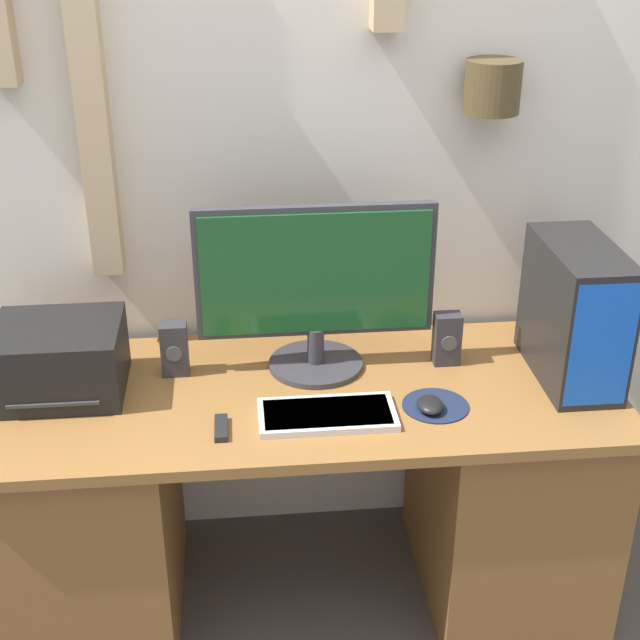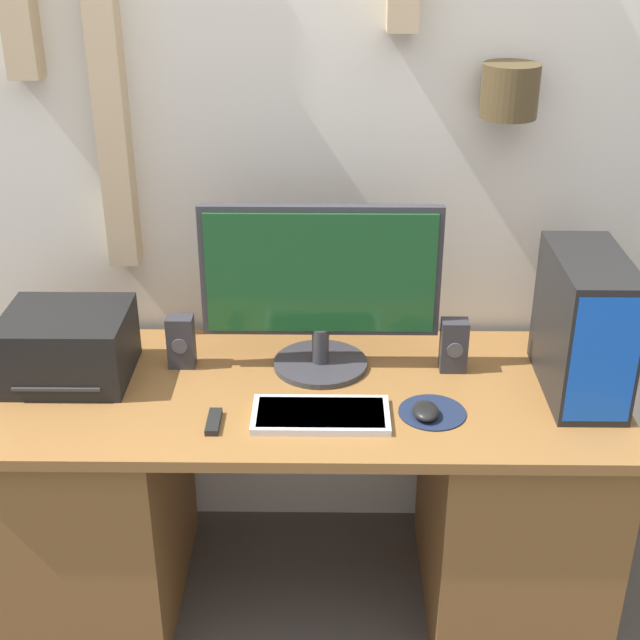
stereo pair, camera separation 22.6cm
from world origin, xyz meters
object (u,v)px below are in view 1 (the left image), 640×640
Objects in this scene: keyboard at (327,414)px; computer_tower at (575,313)px; speaker_right at (447,339)px; mouse at (430,405)px; printer at (60,359)px; monitor at (315,283)px; remote_control at (221,428)px; speaker_left at (174,349)px.

computer_tower is (0.67, 0.15, 0.18)m from keyboard.
speaker_right is at bearing 35.01° from keyboard.
printer is at bearing 168.12° from mouse.
keyboard is at bearing -89.23° from monitor.
remote_control is at bearing -172.95° from keyboard.
mouse is at bearing -160.31° from computer_tower.
remote_control is at bearing -168.83° from computer_tower.
speaker_left is (-0.38, -0.00, -0.18)m from monitor.
speaker_right is (0.36, 0.25, 0.06)m from keyboard.
computer_tower is 0.97m from remote_control.
printer is at bearing 163.32° from keyboard.
monitor is at bearing 5.44° from printer.
printer reaches higher than mouse.
speaker_right is 0.69m from remote_control.
speaker_right is (0.36, -0.02, -0.18)m from monitor.
printer reaches higher than speaker_right.
monitor is 4.27× the size of speaker_right.
mouse is 0.96m from printer.
speaker_left is at bearing 145.51° from keyboard.
speaker_left is at bearing 178.93° from speaker_right.
monitor is 0.46m from remote_control.
remote_control is (-0.94, -0.18, -0.18)m from computer_tower.
monitor reaches higher than remote_control.
speaker_left is at bearing 112.26° from remote_control.
keyboard is 0.47m from speaker_left.
monitor is 7.12× the size of mouse.
keyboard is 3.22× the size of remote_control.
monitor is 0.40m from speaker_right.
speaker_left reaches higher than mouse.
mouse is (0.27, -0.26, -0.23)m from monitor.
mouse is 0.60× the size of speaker_left.
monitor is 4.27× the size of speaker_left.
monitor reaches higher than keyboard.
speaker_right is 1.40× the size of remote_control.
computer_tower is 2.57× the size of speaker_left.
mouse is 0.27m from speaker_right.
printer is at bearing 177.84° from computer_tower.
computer_tower reaches higher than printer.
keyboard is 3.85× the size of mouse.
keyboard is 0.71m from printer.
speaker_left is (-0.39, 0.26, 0.06)m from keyboard.
printer is (-0.67, -0.06, -0.16)m from monitor.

